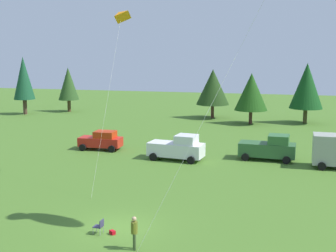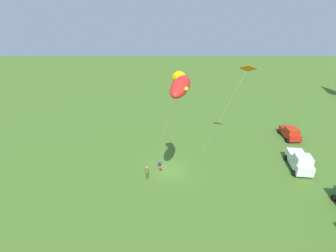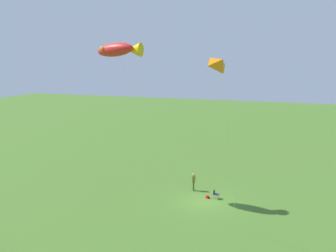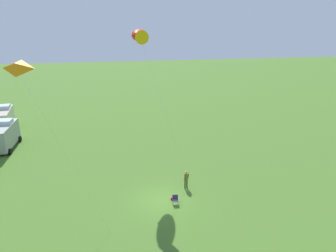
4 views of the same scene
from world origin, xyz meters
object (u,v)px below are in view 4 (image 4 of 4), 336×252
(backpack_on_grass, at_px, (173,198))
(kite_delta_orange, at_px, (15,68))
(person_kite_flyer, at_px, (186,178))
(van_camper_beige, at_px, (3,119))
(van_motorhome_grey, at_px, (3,135))
(folding_chair, at_px, (175,199))
(kite_large_fish, at_px, (140,36))

(backpack_on_grass, height_order, kite_delta_orange, kite_delta_orange)
(person_kite_flyer, height_order, van_camper_beige, van_camper_beige)
(van_motorhome_grey, height_order, kite_delta_orange, kite_delta_orange)
(person_kite_flyer, bearing_deg, van_motorhome_grey, -146.91)
(van_motorhome_grey, relative_size, kite_delta_orange, 0.42)
(folding_chair, height_order, backpack_on_grass, folding_chair)
(person_kite_flyer, height_order, van_motorhome_grey, van_motorhome_grey)
(van_motorhome_grey, height_order, van_camper_beige, same)
(folding_chair, bearing_deg, person_kite_flyer, 153.72)
(van_motorhome_grey, height_order, kite_large_fish, kite_large_fish)
(person_kite_flyer, relative_size, kite_delta_orange, 0.13)
(van_camper_beige, distance_m, kite_large_fish, 25.19)
(person_kite_flyer, xyz_separation_m, van_motorhome_grey, (12.39, 19.54, 0.62))
(van_camper_beige, bearing_deg, kite_delta_orange, -165.52)
(backpack_on_grass, bearing_deg, kite_large_fish, 13.90)
(folding_chair, bearing_deg, van_camper_beige, -132.71)
(person_kite_flyer, relative_size, folding_chair, 2.12)
(kite_large_fish, relative_size, kite_delta_orange, 1.09)
(backpack_on_grass, bearing_deg, kite_delta_orange, 106.91)
(person_kite_flyer, distance_m, backpack_on_grass, 2.53)
(backpack_on_grass, relative_size, van_camper_beige, 0.06)
(kite_large_fish, height_order, kite_delta_orange, kite_large_fish)
(van_camper_beige, height_order, kite_delta_orange, kite_delta_orange)
(folding_chair, bearing_deg, kite_delta_orange, -72.66)
(kite_delta_orange, bearing_deg, folding_chair, -76.77)
(van_camper_beige, bearing_deg, backpack_on_grass, -143.43)
(person_kite_flyer, xyz_separation_m, folding_chair, (-2.45, 1.44, -0.53))
(person_kite_flyer, height_order, kite_delta_orange, kite_delta_orange)
(kite_delta_orange, bearing_deg, van_motorhome_grey, 23.65)
(van_motorhome_grey, bearing_deg, kite_large_fish, -110.55)
(person_kite_flyer, xyz_separation_m, kite_large_fish, (5.88, 3.45, 12.32))
(van_camper_beige, bearing_deg, kite_large_fish, -133.24)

